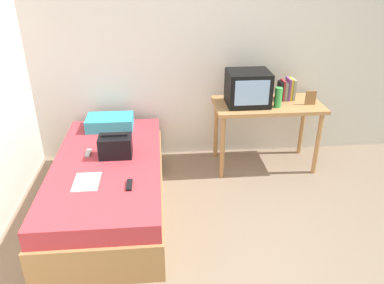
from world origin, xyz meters
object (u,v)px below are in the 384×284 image
at_px(magazine, 87,182).
at_px(remote_silver, 88,153).
at_px(desk, 267,111).
at_px(book_row, 287,90).
at_px(bed, 109,185).
at_px(handbag, 115,146).
at_px(picture_frame, 311,98).
at_px(water_bottle, 278,97).
at_px(pillow, 110,122).
at_px(remote_dark, 129,185).
at_px(tv, 248,88).

xyz_separation_m(magazine, remote_silver, (-0.06, 0.50, 0.01)).
bearing_deg(desk, book_row, 25.36).
relative_size(bed, magazine, 6.90).
distance_m(book_row, magazine, 2.35).
bearing_deg(book_row, desk, -154.64).
relative_size(desk, magazine, 4.00).
xyz_separation_m(book_row, remote_silver, (-2.09, -0.65, -0.35)).
bearing_deg(handbag, picture_frame, 14.20).
bearing_deg(water_bottle, pillow, 174.12).
xyz_separation_m(water_bottle, book_row, (0.16, 0.23, 0.00)).
bearing_deg(remote_silver, magazine, -82.67).
relative_size(picture_frame, handbag, 0.51).
bearing_deg(handbag, pillow, 100.54).
distance_m(bed, water_bottle, 1.93).
xyz_separation_m(magazine, remote_dark, (0.36, -0.09, 0.01)).
xyz_separation_m(picture_frame, magazine, (-2.23, -0.96, -0.33)).
bearing_deg(pillow, tv, -3.07).
xyz_separation_m(book_row, pillow, (-1.94, -0.04, -0.30)).
height_order(tv, picture_frame, tv).
bearing_deg(desk, magazine, -149.87).
xyz_separation_m(tv, magazine, (-1.56, -1.03, -0.43)).
xyz_separation_m(desk, handbag, (-1.59, -0.59, -0.06)).
relative_size(water_bottle, book_row, 0.88).
bearing_deg(desk, remote_dark, -141.81).
bearing_deg(book_row, water_bottle, -125.50).
xyz_separation_m(bed, remote_dark, (0.23, -0.44, 0.26)).
bearing_deg(pillow, magazine, -94.18).
bearing_deg(book_row, remote_silver, -162.83).
xyz_separation_m(tv, picture_frame, (0.67, -0.07, -0.10)).
distance_m(handbag, remote_dark, 0.56).
relative_size(water_bottle, pillow, 0.42).
relative_size(bed, handbag, 6.67).
bearing_deg(handbag, desk, 20.51).
xyz_separation_m(picture_frame, remote_dark, (-1.87, -1.05, -0.32)).
bearing_deg(book_row, picture_frame, -43.28).
height_order(book_row, pillow, book_row).
bearing_deg(pillow, book_row, 1.32).
relative_size(book_row, remote_dark, 1.53).
xyz_separation_m(tv, remote_dark, (-1.20, -1.11, -0.42)).
height_order(book_row, picture_frame, book_row).
height_order(tv, handbag, tv).
relative_size(book_row, magazine, 0.82).
xyz_separation_m(bed, water_bottle, (1.74, 0.57, 0.61)).
relative_size(tv, handbag, 1.47).
bearing_deg(remote_silver, tv, 17.82).
bearing_deg(bed, handbag, 49.63).
distance_m(water_bottle, remote_dark, 1.84).
distance_m(tv, picture_frame, 0.68).
relative_size(water_bottle, remote_silver, 1.46).
relative_size(desk, remote_silver, 8.06).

